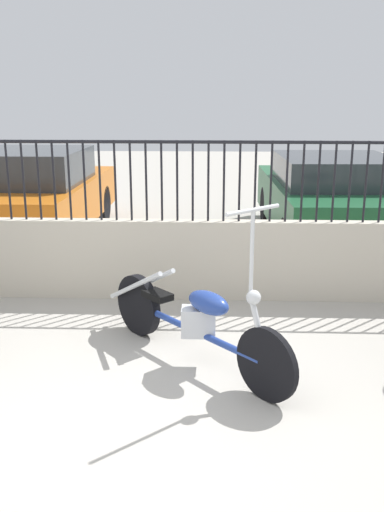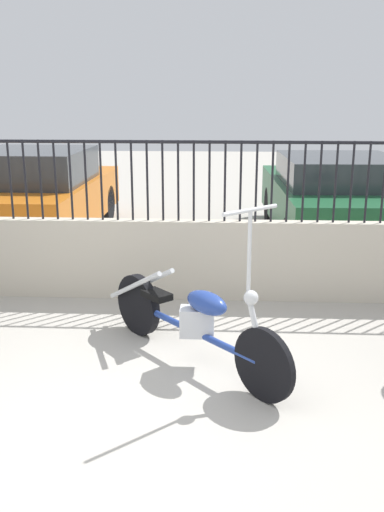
# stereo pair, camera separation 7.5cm
# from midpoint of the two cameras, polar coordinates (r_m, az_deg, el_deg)

# --- Properties ---
(ground_plane) EXTENTS (40.00, 40.00, 0.00)m
(ground_plane) POSITION_cam_midpoint_polar(r_m,az_deg,el_deg) (4.14, -6.70, -16.18)
(ground_plane) COLOR #ADA89E
(low_wall) EXTENTS (10.43, 0.18, 0.88)m
(low_wall) POSITION_cam_midpoint_polar(r_m,az_deg,el_deg) (6.30, -3.28, -0.33)
(low_wall) COLOR beige
(low_wall) RESTS_ON ground_plane
(fence_railing) EXTENTS (10.43, 0.04, 0.86)m
(fence_railing) POSITION_cam_midpoint_polar(r_m,az_deg,el_deg) (6.10, -3.43, 8.65)
(fence_railing) COLOR black
(fence_railing) RESTS_ON low_wall
(motorcycle_blue) EXTENTS (1.62, 1.73, 1.43)m
(motorcycle_blue) POSITION_cam_midpoint_polar(r_m,az_deg,el_deg) (4.82, -0.87, -6.07)
(motorcycle_blue) COLOR black
(motorcycle_blue) RESTS_ON ground_plane
(car_orange) EXTENTS (1.82, 3.98, 1.40)m
(car_orange) POSITION_cam_midpoint_polar(r_m,az_deg,el_deg) (9.28, -15.77, 5.97)
(car_orange) COLOR black
(car_orange) RESTS_ON ground_plane
(car_green) EXTENTS (1.93, 4.24, 1.33)m
(car_green) POSITION_cam_midpoint_polar(r_m,az_deg,el_deg) (8.94, 13.59, 5.65)
(car_green) COLOR black
(car_green) RESTS_ON ground_plane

